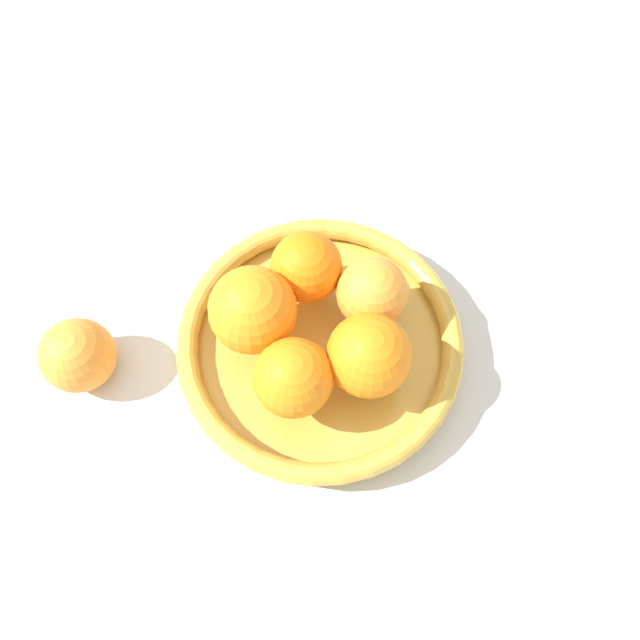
# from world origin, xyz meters

# --- Properties ---
(ground_plane) EXTENTS (4.00, 4.00, 0.00)m
(ground_plane) POSITION_xyz_m (0.00, 0.00, 0.00)
(ground_plane) COLOR beige
(fruit_bowl) EXTENTS (0.28, 0.28, 0.04)m
(fruit_bowl) POSITION_xyz_m (0.00, 0.00, 0.02)
(fruit_bowl) COLOR gold
(fruit_bowl) RESTS_ON ground_plane
(orange_pile) EXTENTS (0.18, 0.18, 0.08)m
(orange_pile) POSITION_xyz_m (0.01, -0.00, 0.08)
(orange_pile) COLOR orange
(orange_pile) RESTS_ON fruit_bowl
(stray_orange) EXTENTS (0.07, 0.07, 0.07)m
(stray_orange) POSITION_xyz_m (0.21, -0.10, 0.04)
(stray_orange) COLOR orange
(stray_orange) RESTS_ON ground_plane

